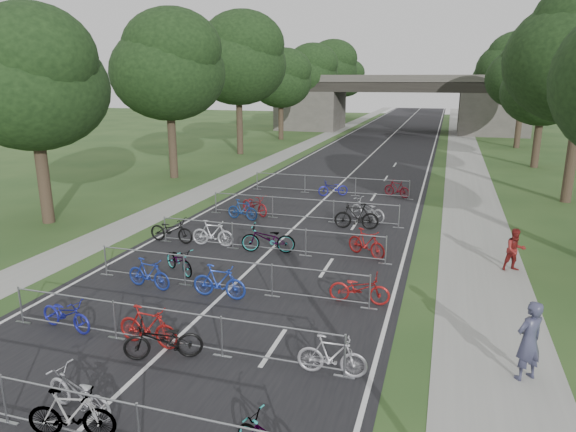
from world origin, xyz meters
name	(u,v)px	position (x,y,z in m)	size (l,w,h in m)	color
road	(381,145)	(0.00, 50.00, 0.01)	(11.00, 140.00, 0.01)	black
sidewalk_right	(463,148)	(8.00, 50.00, 0.01)	(3.00, 140.00, 0.01)	gray
sidewalk_left	(311,143)	(-7.50, 50.00, 0.01)	(2.00, 140.00, 0.01)	gray
lane_markings	(381,145)	(0.00, 50.00, 0.00)	(0.12, 140.00, 0.00)	silver
overpass_bridge	(398,103)	(0.00, 65.00, 3.53)	(31.00, 8.00, 7.05)	#46453E
tree_left_0	(32,83)	(-11.39, 15.93, 6.49)	(6.72, 6.72, 10.25)	#33261C
tree_left_1	(169,68)	(-11.39, 27.93, 7.30)	(7.56, 7.56, 11.53)	#33261C
tree_left_2	(239,61)	(-11.39, 39.93, 8.12)	(8.40, 8.40, 12.81)	#33261C
tree_right_2	(545,88)	(13.11, 39.93, 5.95)	(6.16, 6.16, 9.39)	#33261C
tree_left_3	(282,80)	(-11.39, 51.93, 6.49)	(6.72, 6.72, 10.25)	#33261C
tree_right_3	(526,75)	(13.11, 51.93, 6.92)	(7.17, 7.17, 10.93)	#33261C
tree_left_4	(310,73)	(-11.39, 63.93, 7.30)	(7.56, 7.56, 11.53)	#33261C
tree_right_4	(513,67)	(13.11, 63.93, 7.90)	(8.18, 8.18, 12.47)	#33261C
tree_left_5	(330,68)	(-11.39, 75.93, 8.12)	(8.40, 8.40, 12.81)	#33261C
tree_right_5	(502,83)	(13.11, 75.93, 5.95)	(6.16, 6.16, 9.39)	#33261C
tree_left_6	(345,79)	(-11.39, 87.93, 6.49)	(6.72, 6.72, 10.25)	#33261C
tree_right_6	(496,76)	(13.11, 87.93, 6.92)	(7.17, 7.17, 10.93)	#33261C
barrier_row_1	(68,414)	(0.00, 3.60, 0.55)	(9.70, 0.08, 1.10)	gray
barrier_row_2	(166,328)	(0.00, 7.20, 0.55)	(9.70, 0.08, 1.10)	gray
barrier_row_3	(227,275)	(0.00, 11.00, 0.55)	(9.70, 0.08, 1.10)	gray
barrier_row_4	(268,239)	(0.00, 15.00, 0.55)	(9.70, 0.08, 1.10)	gray
barrier_row_5	(302,209)	(0.00, 20.00, 0.55)	(9.70, 0.08, 1.10)	gray
barrier_row_6	(330,185)	(0.00, 26.00, 0.55)	(9.70, 0.08, 1.10)	gray
bike_5	(78,394)	(-0.33, 4.27, 0.48)	(0.64, 1.83, 0.96)	#B7B7C0
bike_6	(71,414)	(0.04, 3.63, 0.52)	(0.49, 1.73, 1.04)	gray
bike_8	(66,314)	(-3.11, 7.24, 0.47)	(0.62, 1.78, 0.94)	#1B1F94
bike_9	(148,327)	(-0.49, 7.14, 0.54)	(0.51, 1.79, 1.08)	maroon
bike_10	(163,341)	(0.21, 6.67, 0.51)	(0.67, 1.92, 1.01)	black
bike_11	(332,356)	(4.30, 7.21, 0.50)	(0.47, 1.66, 1.00)	#ADABB3
bike_12	(149,274)	(-2.53, 10.43, 0.51)	(0.48, 1.69, 1.01)	navy
bike_13	(179,261)	(-2.26, 11.95, 0.46)	(0.61, 1.76, 0.93)	gray
bike_14	(219,282)	(-0.01, 10.41, 0.54)	(0.51, 1.80, 1.08)	#1C359B
bike_15	(359,289)	(4.24, 11.32, 0.49)	(0.65, 1.85, 0.97)	maroon
bike_16	(171,230)	(-4.30, 15.01, 0.53)	(0.70, 2.02, 1.06)	black
bike_17	(213,233)	(-2.44, 15.06, 0.54)	(0.51, 1.79, 1.08)	silver
bike_18	(268,239)	(0.01, 14.96, 0.56)	(0.75, 2.14, 1.13)	gray
bike_19	(366,243)	(3.78, 15.64, 0.54)	(0.51, 1.80, 1.08)	maroon
bike_20	(243,210)	(-2.80, 19.19, 0.50)	(0.47, 1.65, 0.99)	navy
bike_21	(255,205)	(-2.57, 20.26, 0.52)	(0.68, 1.96, 1.03)	maroon
bike_22	(357,216)	(2.77, 19.26, 0.61)	(0.57, 2.02, 1.21)	black
bike_23	(367,210)	(3.03, 20.73, 0.55)	(0.73, 2.08, 1.09)	#999AA0
bike_26	(333,188)	(0.28, 25.62, 0.46)	(0.61, 1.76, 0.92)	navy
bike_27	(397,189)	(3.87, 26.44, 0.50)	(0.47, 1.66, 1.00)	maroon
pedestrian_a	(529,341)	(8.56, 8.38, 0.96)	(0.70, 0.46, 1.92)	#35364F
pedestrian_b	(515,250)	(9.05, 15.70, 0.78)	(0.75, 0.59, 1.55)	maroon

